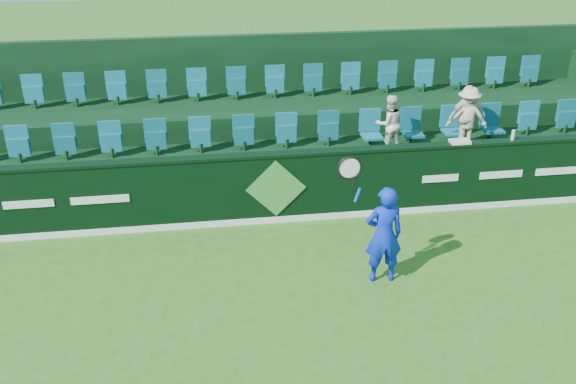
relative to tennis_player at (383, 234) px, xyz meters
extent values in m
plane|color=#2C6518|center=(-1.39, -1.79, -0.83)|extent=(60.00, 60.00, 0.00)
cube|color=black|center=(-1.39, 2.21, -0.18)|extent=(16.00, 0.20, 1.30)
cube|color=black|center=(-1.39, 2.21, 0.50)|extent=(16.00, 0.24, 0.05)
cube|color=white|center=(-1.39, 2.10, -0.77)|extent=(16.00, 0.02, 0.12)
cube|color=#3E8932|center=(-1.39, 2.09, -0.13)|extent=(1.10, 0.02, 1.10)
cube|color=white|center=(-5.69, 2.10, -0.13)|extent=(0.85, 0.01, 0.14)
cube|color=white|center=(-4.49, 2.10, -0.13)|extent=(1.00, 0.01, 0.14)
cube|color=white|center=(1.71, 2.10, -0.13)|extent=(0.70, 0.01, 0.14)
cube|color=white|center=(2.91, 2.10, -0.13)|extent=(0.85, 0.01, 0.14)
cube|color=white|center=(4.11, 2.10, -0.13)|extent=(1.00, 0.01, 0.14)
cube|color=black|center=(-1.39, 3.31, -0.43)|extent=(16.00, 2.00, 0.80)
cube|color=black|center=(-1.39, 5.21, -0.18)|extent=(16.00, 1.80, 1.30)
cube|color=black|center=(-1.39, 6.21, 0.47)|extent=(16.00, 0.20, 2.60)
cube|color=#136F8A|center=(-1.39, 3.71, 0.27)|extent=(13.50, 0.50, 0.60)
cube|color=#136F8A|center=(-1.39, 5.51, 0.77)|extent=(13.50, 0.50, 0.60)
imported|color=#0C26CD|center=(0.01, 0.00, -0.02)|extent=(0.60, 0.40, 1.62)
cylinder|color=#143FBF|center=(-0.47, -0.10, 0.74)|extent=(0.11, 0.04, 0.22)
cylinder|color=black|center=(-0.53, -0.10, 0.94)|extent=(0.09, 0.03, 0.20)
torus|color=black|center=(-0.61, -0.10, 1.18)|extent=(0.47, 0.04, 0.47)
cylinder|color=silver|center=(-0.61, -0.10, 1.18)|extent=(0.39, 0.01, 0.39)
imported|color=white|center=(1.03, 3.33, 0.55)|extent=(0.62, 0.52, 1.16)
imported|color=silver|center=(2.64, 3.33, 0.62)|extent=(0.77, 0.35, 1.30)
imported|color=beige|center=(2.65, 3.33, 0.60)|extent=(0.90, 0.63, 1.26)
cube|color=silver|center=(2.05, 2.21, 0.55)|extent=(0.36, 0.23, 0.05)
cylinder|color=silver|center=(3.08, 2.21, 0.62)|extent=(0.06, 0.06, 0.19)
camera|label=1|loc=(-2.68, -8.28, 4.86)|focal=40.00mm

